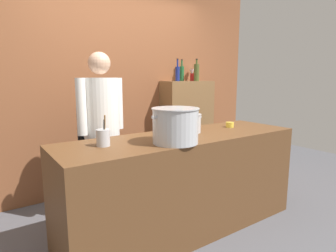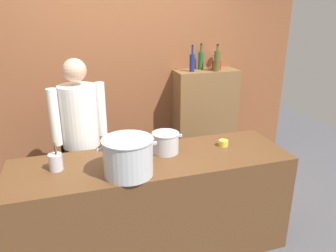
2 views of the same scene
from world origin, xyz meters
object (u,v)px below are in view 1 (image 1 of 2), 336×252
stockpot_small (189,123)px  wine_glass_wide (192,73)px  utensil_crock (103,137)px  chef (101,125)px  wine_bottle_olive (196,72)px  spice_tin_red (194,77)px  butter_jar (230,125)px  stockpot_large (175,126)px  wine_bottle_green (182,73)px  wine_bottle_cobalt (178,73)px

stockpot_small → wine_glass_wide: wine_glass_wide is taller
wine_glass_wide → utensil_crock: bearing=-146.7°
chef → wine_bottle_olive: size_ratio=5.41×
chef → spice_tin_red: bearing=-177.8°
butter_jar → wine_bottle_olive: wine_bottle_olive is taller
wine_bottle_olive → stockpot_small: bearing=-133.1°
stockpot_large → butter_jar: bearing=16.1°
stockpot_large → stockpot_small: stockpot_large is taller
spice_tin_red → wine_glass_wide: bearing=71.5°
butter_jar → wine_bottle_green: (0.26, 1.19, 0.56)m
wine_bottle_green → spice_tin_red: 0.19m
utensil_crock → wine_bottle_cobalt: bearing=36.0°
wine_bottle_olive → wine_bottle_green: 0.21m
utensil_crock → wine_glass_wide: 2.33m
wine_bottle_cobalt → utensil_crock: bearing=-144.0°
stockpot_small → utensil_crock: bearing=-176.4°
wine_glass_wide → stockpot_large: bearing=-133.0°
butter_jar → wine_bottle_cobalt: (0.11, 1.09, 0.56)m
utensil_crock → spice_tin_red: size_ratio=2.22×
stockpot_large → butter_jar: stockpot_large is taller
wine_bottle_olive → wine_bottle_cobalt: size_ratio=1.02×
stockpot_small → wine_bottle_green: wine_bottle_green is taller
stockpot_large → wine_glass_wide: bearing=47.0°
spice_tin_red → butter_jar: bearing=-111.3°
stockpot_small → wine_bottle_cobalt: 1.34m
wine_bottle_olive → wine_glass_wide: bearing=68.8°
wine_bottle_olive → utensil_crock: bearing=-150.0°
utensil_crock → chef: bearing=69.7°
chef → wine_bottle_olive: bearing=179.5°
chef → stockpot_large: 0.87m
utensil_crock → wine_bottle_green: 2.15m
wine_bottle_cobalt → spice_tin_red: 0.33m
utensil_crock → wine_glass_wide: (1.89, 1.24, 0.53)m
butter_jar → utensil_crock: bearing=-178.8°
wine_bottle_olive → chef: bearing=-163.6°
butter_jar → wine_bottle_olive: size_ratio=0.27×
stockpot_large → utensil_crock: stockpot_large is taller
chef → utensil_crock: chef is taller
wine_bottle_olive → wine_bottle_green: bearing=126.9°
stockpot_small → butter_jar: (0.54, -0.03, -0.06)m
stockpot_small → spice_tin_red: spice_tin_red is taller
stockpot_small → butter_jar: stockpot_small is taller
butter_jar → spice_tin_red: size_ratio=0.77×
chef → spice_tin_red: size_ratio=15.15×
utensil_crock → spice_tin_red: spice_tin_red is taller
stockpot_small → wine_bottle_cobalt: size_ratio=0.98×
stockpot_large → utensil_crock: bearing=155.7°
wine_bottle_green → wine_glass_wide: size_ratio=1.75×
wine_bottle_olive → wine_bottle_green: size_ratio=1.01×
stockpot_large → spice_tin_red: bearing=45.7°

